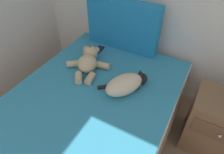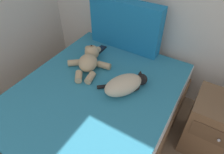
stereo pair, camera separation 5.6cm
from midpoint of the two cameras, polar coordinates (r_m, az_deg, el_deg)
name	(u,v)px [view 1 (the left image)]	position (r m, az deg, el deg)	size (l,w,h in m)	color
bed	(89,121)	(1.83, -7.48, -12.50)	(1.33, 1.91, 0.55)	brown
patterned_cushion	(123,25)	(2.09, 2.40, 14.84)	(0.77, 0.14, 0.51)	#1972AD
cat	(126,84)	(1.63, 3.08, -2.06)	(0.38, 0.41, 0.15)	#C6B293
teddy_bear	(88,61)	(1.90, -7.75, 4.73)	(0.40, 0.49, 0.16)	tan
cell_phone	(99,50)	(2.15, -4.67, 7.94)	(0.08, 0.15, 0.01)	black
nightstand	(217,125)	(1.97, 27.59, -12.26)	(0.49, 0.42, 0.59)	brown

